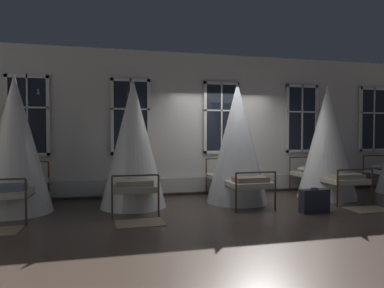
% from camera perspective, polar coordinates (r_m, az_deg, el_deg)
% --- Properties ---
extents(ground, '(24.75, 24.75, 0.00)m').
position_cam_1_polar(ground, '(7.59, 7.95, -9.65)').
color(ground, '#4C3D33').
extents(back_wall_with_windows, '(13.38, 0.10, 3.46)m').
position_cam_1_polar(back_wall_with_windows, '(8.76, 4.64, 3.27)').
color(back_wall_with_windows, silver).
rests_on(back_wall_with_windows, ground).
extents(window_bank, '(9.84, 0.10, 2.71)m').
position_cam_1_polar(window_bank, '(8.66, 4.88, -1.69)').
color(window_bank, black).
rests_on(window_bank, ground).
extents(cot_first, '(1.34, 1.99, 2.63)m').
position_cam_1_polar(cot_first, '(7.30, -27.12, -0.19)').
color(cot_first, '#4C3323').
rests_on(cot_first, ground).
extents(cot_second, '(1.34, 1.99, 2.63)m').
position_cam_1_polar(cot_second, '(7.15, -9.65, -0.08)').
color(cot_second, '#4C3323').
rests_on(cot_second, ground).
extents(cot_third, '(1.34, 1.98, 2.62)m').
position_cam_1_polar(cot_third, '(7.59, 7.44, 0.02)').
color(cot_third, '#4C3323').
rests_on(cot_third, ground).
extents(cot_fourth, '(1.34, 1.98, 2.63)m').
position_cam_1_polar(cot_fourth, '(8.63, 21.34, 0.16)').
color(cot_fourth, '#4C3323').
rests_on(cot_fourth, ground).
extents(rug_second, '(0.82, 0.58, 0.01)m').
position_cam_1_polar(rug_second, '(5.97, -8.55, -12.74)').
color(rug_second, '#8E7A5B').
rests_on(rug_second, ground).
extents(rug_fourth, '(0.81, 0.57, 0.01)m').
position_cam_1_polar(rug_fourth, '(7.74, 27.08, -9.55)').
color(rug_fourth, '#8E7A5B').
rests_on(rug_fourth, ground).
extents(suitcase_dark, '(0.57, 0.23, 0.47)m').
position_cam_1_polar(suitcase_dark, '(7.03, 19.49, -8.81)').
color(suitcase_dark, '#2D3342').
rests_on(suitcase_dark, ground).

